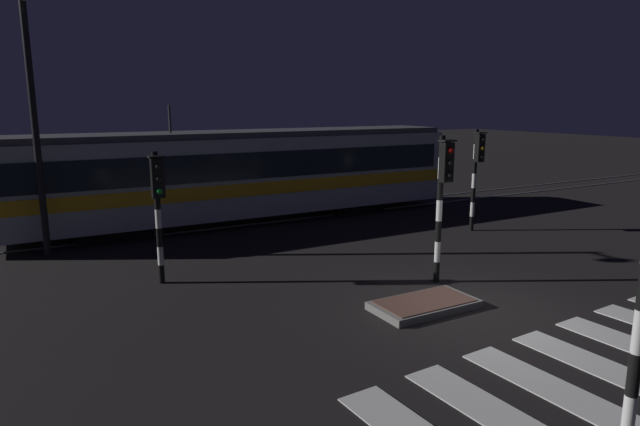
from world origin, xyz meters
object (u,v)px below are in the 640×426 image
Objects in this scene: traffic_light_corner_far_right at (477,165)px; traffic_light_corner_far_left at (158,198)px; traffic_light_median_centre at (443,187)px; tram at (242,173)px; street_lamp_trackside_left at (32,92)px.

traffic_light_corner_far_left is at bearing -177.67° from traffic_light_corner_far_right.
traffic_light_corner_far_left is 0.90× the size of traffic_light_median_centre.
traffic_light_corner_far_left is 7.10m from tram.
traffic_light_corner_far_left is at bearing -59.02° from street_lamp_trackside_left.
street_lamp_trackside_left is 0.43× the size of tram.
traffic_light_corner_far_left is 4.96m from street_lamp_trackside_left.
traffic_light_corner_far_right is (4.65, 3.55, -0.07)m from traffic_light_median_centre.
traffic_light_median_centre is 10.74m from street_lamp_trackside_left.
traffic_light_median_centre reaches higher than traffic_light_corner_far_right.
traffic_light_corner_far_right is (10.41, 0.42, 0.16)m from traffic_light_corner_far_left.
street_lamp_trackside_left is (-12.64, 3.28, 2.27)m from traffic_light_corner_far_right.
traffic_light_corner_far_right reaches higher than traffic_light_corner_far_left.
traffic_light_median_centre is 5.85m from traffic_light_corner_far_right.
traffic_light_corner_far_left is 0.19× the size of tram.
street_lamp_trackside_left is (-7.99, 6.84, 2.20)m from traffic_light_median_centre.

